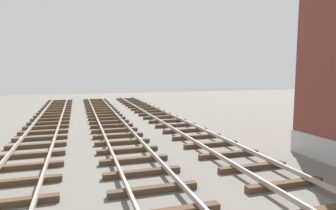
{
  "coord_description": "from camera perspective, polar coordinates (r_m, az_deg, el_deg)",
  "views": [
    {
      "loc": [
        -4.75,
        -1.82,
        3.31
      ],
      "look_at": [
        -0.27,
        12.49,
        1.58
      ],
      "focal_mm": 31.22,
      "sensor_mm": 36.0,
      "label": 1
    }
  ],
  "objects": []
}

